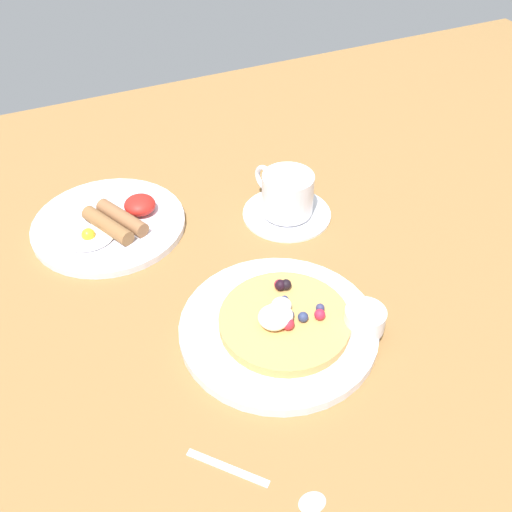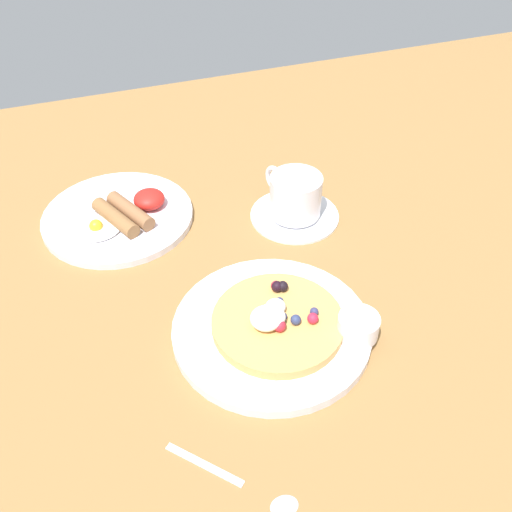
# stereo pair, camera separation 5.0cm
# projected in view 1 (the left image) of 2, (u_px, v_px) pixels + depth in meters

# --- Properties ---
(ground_plane) EXTENTS (2.09, 1.26, 0.03)m
(ground_plane) POSITION_uv_depth(u_px,v_px,m) (233.00, 295.00, 0.80)
(ground_plane) COLOR olive
(pancake_plate) EXTENTS (0.25, 0.25, 0.01)m
(pancake_plate) POSITION_uv_depth(u_px,v_px,m) (278.00, 328.00, 0.73)
(pancake_plate) COLOR white
(pancake_plate) RESTS_ON ground_plane
(pancake_with_berries) EXTENTS (0.16, 0.16, 0.04)m
(pancake_with_berries) POSITION_uv_depth(u_px,v_px,m) (284.00, 319.00, 0.72)
(pancake_with_berries) COLOR tan
(pancake_with_berries) RESTS_ON pancake_plate
(syrup_ramekin) EXTENTS (0.05, 0.05, 0.03)m
(syrup_ramekin) POSITION_uv_depth(u_px,v_px,m) (365.00, 319.00, 0.71)
(syrup_ramekin) COLOR white
(syrup_ramekin) RESTS_ON pancake_plate
(breakfast_plate) EXTENTS (0.23, 0.23, 0.01)m
(breakfast_plate) POSITION_uv_depth(u_px,v_px,m) (109.00, 224.00, 0.89)
(breakfast_plate) COLOR white
(breakfast_plate) RESTS_ON ground_plane
(fried_breakfast) EXTENTS (0.15, 0.10, 0.03)m
(fried_breakfast) POSITION_uv_depth(u_px,v_px,m) (118.00, 219.00, 0.87)
(fried_breakfast) COLOR #8D5E3C
(fried_breakfast) RESTS_ON breakfast_plate
(coffee_saucer) EXTENTS (0.14, 0.14, 0.01)m
(coffee_saucer) POSITION_uv_depth(u_px,v_px,m) (287.00, 213.00, 0.91)
(coffee_saucer) COLOR white
(coffee_saucer) RESTS_ON ground_plane
(coffee_cup) EXTENTS (0.08, 0.11, 0.06)m
(coffee_cup) POSITION_uv_depth(u_px,v_px,m) (287.00, 193.00, 0.89)
(coffee_cup) COLOR white
(coffee_cup) RESTS_ON coffee_saucer
(teaspoon) EXTENTS (0.11, 0.11, 0.01)m
(teaspoon) POSITION_uv_depth(u_px,v_px,m) (280.00, 488.00, 0.58)
(teaspoon) COLOR silver
(teaspoon) RESTS_ON ground_plane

